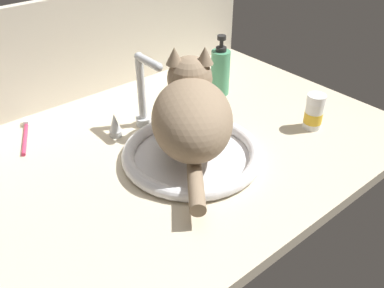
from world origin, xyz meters
TOP-DOWN VIEW (x-y plane):
  - countertop at (0.00, 0.00)cm, footprint 103.52×74.85cm
  - backsplash_wall at (0.00, 38.63)cm, footprint 103.52×2.40cm
  - sink_basin at (-3.51, -6.19)cm, footprint 32.57×32.57cm
  - faucet at (-3.51, 12.83)cm, footprint 20.12×10.99cm
  - cat at (-2.32, -4.62)cm, footprint 30.21×35.03cm
  - pill_bottle at (29.08, -15.68)cm, footprint 4.74×4.74cm
  - soap_pump_bottle at (24.09, 14.00)cm, footprint 5.50×5.50cm
  - toothbrush at (-29.88, 27.40)cm, footprint 7.65×15.11cm

SIDE VIEW (x-z plane):
  - countertop at x=0.00cm, z-range 0.00..3.00cm
  - toothbrush at x=-29.88cm, z-range 2.78..4.48cm
  - sink_basin at x=-3.51cm, z-range 2.84..5.83cm
  - pill_bottle at x=29.08cm, z-range 2.66..12.11cm
  - soap_pump_bottle at x=24.09cm, z-range 1.15..18.86cm
  - faucet at x=-3.51cm, z-range 0.80..20.78cm
  - cat at x=-2.32cm, z-range 4.29..24.46cm
  - backsplash_wall at x=0.00cm, z-range 0.00..31.92cm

